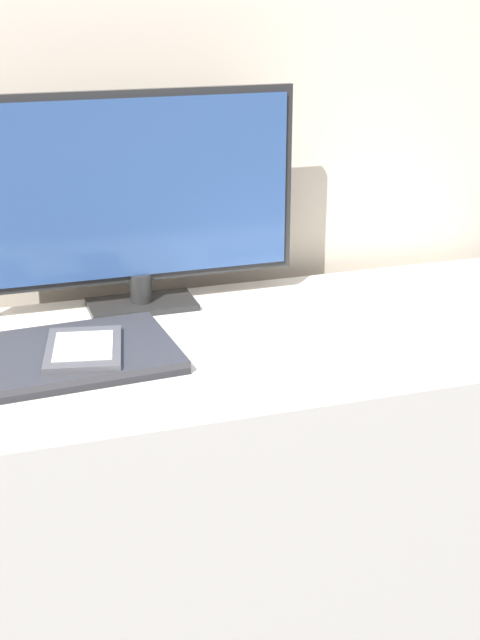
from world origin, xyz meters
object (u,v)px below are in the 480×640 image
monitor (137,197)px  laptop (80,354)px  keyboard (394,342)px  ereader (84,348)px

monitor → laptop: size_ratio=1.89×
keyboard → ereader: ereader is taller
laptop → ereader: size_ratio=1.66×
keyboard → ereader: size_ratio=1.69×
monitor → laptop: (-0.15, -0.22, -0.21)m
keyboard → ereader: 0.53m
laptop → monitor: bearing=55.8°
monitor → keyboard: (0.38, -0.33, -0.21)m
monitor → ereader: monitor is taller
laptop → ereader: 0.02m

